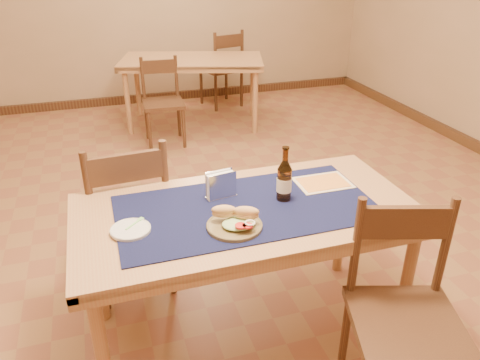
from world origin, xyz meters
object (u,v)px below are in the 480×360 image
object	(u,v)px
back_table	(192,66)
sandwich_plate	(236,222)
chair_main_far	(128,213)
chair_main_near	(404,312)
napkin_holder	(221,185)
beer_bottle	(284,180)
main_table	(246,223)

from	to	relation	value
back_table	sandwich_plate	world-z (taller)	sandwich_plate
chair_main_far	chair_main_near	distance (m)	1.53
chair_main_near	napkin_holder	bearing A→B (deg)	128.44
beer_bottle	napkin_holder	bearing A→B (deg)	158.22
beer_bottle	napkin_holder	world-z (taller)	beer_bottle
main_table	chair_main_far	size ratio (longest dim) A/B	1.64
chair_main_near	sandwich_plate	world-z (taller)	chair_main_near
sandwich_plate	chair_main_near	bearing A→B (deg)	-36.94
back_table	napkin_holder	xyz separation A→B (m)	(-0.54, -3.11, 0.15)
sandwich_plate	beer_bottle	xyz separation A→B (m)	(0.29, 0.17, 0.07)
main_table	back_table	size ratio (longest dim) A/B	0.96
chair_main_far	chair_main_near	size ratio (longest dim) A/B	1.02
chair_main_near	napkin_holder	world-z (taller)	chair_main_near
napkin_holder	sandwich_plate	bearing A→B (deg)	-92.72
chair_main_far	napkin_holder	distance (m)	0.68
back_table	chair_main_far	distance (m)	2.87
main_table	beer_bottle	world-z (taller)	beer_bottle
back_table	napkin_holder	world-z (taller)	napkin_holder
chair_main_far	sandwich_plate	size ratio (longest dim) A/B	3.97
sandwich_plate	beer_bottle	world-z (taller)	beer_bottle
back_table	sandwich_plate	size ratio (longest dim) A/B	6.82
main_table	sandwich_plate	world-z (taller)	sandwich_plate
back_table	sandwich_plate	bearing A→B (deg)	-99.19
sandwich_plate	beer_bottle	bearing A→B (deg)	30.15
chair_main_near	napkin_holder	xyz separation A→B (m)	(-0.58, 0.73, 0.32)
main_table	napkin_holder	world-z (taller)	napkin_holder
beer_bottle	main_table	bearing A→B (deg)	-173.84
chair_main_far	chair_main_near	xyz separation A→B (m)	(1.01, -1.14, -0.01)
main_table	chair_main_near	size ratio (longest dim) A/B	1.68
chair_main_far	beer_bottle	distance (m)	0.95
beer_bottle	napkin_holder	size ratio (longest dim) A/B	1.71
chair_main_near	beer_bottle	xyz separation A→B (m)	(-0.30, 0.62, 0.36)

